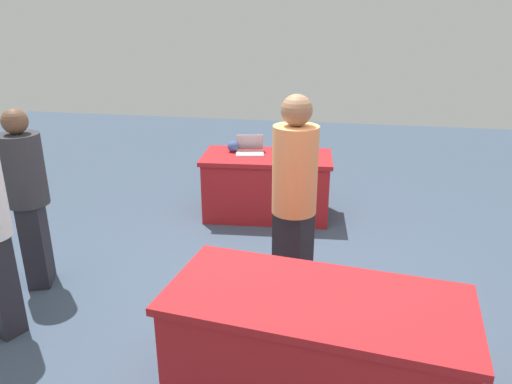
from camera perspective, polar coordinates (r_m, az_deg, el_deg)
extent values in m
plane|color=#3D4C60|center=(4.23, 1.33, -12.10)|extent=(14.40, 14.40, 0.00)
cube|color=#AD1E23|center=(5.57, 1.33, 4.13)|extent=(1.54, 0.88, 0.05)
cube|color=#AD1E23|center=(5.68, 1.30, 0.54)|extent=(1.48, 0.84, 0.69)
cube|color=#AD1E23|center=(2.87, 7.26, -12.58)|extent=(1.85, 1.03, 0.05)
cube|color=#AD1E23|center=(3.08, 6.95, -18.38)|extent=(1.78, 0.99, 0.69)
cube|color=#26262D|center=(4.63, -24.61, -5.67)|extent=(0.27, 0.33, 0.76)
cylinder|color=#333338|center=(4.40, -25.89, 2.38)|extent=(0.44, 0.44, 0.60)
sphere|color=brown|center=(4.31, -26.72, 7.50)|extent=(0.21, 0.21, 0.21)
cube|color=#26262D|center=(3.88, 4.33, -8.10)|extent=(0.33, 0.30, 0.84)
cylinder|color=#F49E60|center=(3.59, 4.64, 2.59)|extent=(0.47, 0.47, 0.67)
sphere|color=#936B4C|center=(3.48, 4.85, 9.65)|extent=(0.23, 0.23, 0.23)
cube|color=silver|center=(5.60, -0.73, 4.57)|extent=(0.36, 0.28, 0.02)
cube|color=#B7B7BC|center=(5.71, -0.74, 5.95)|extent=(0.32, 0.14, 0.19)
sphere|color=#3F5999|center=(5.70, -2.75, 5.41)|extent=(0.13, 0.13, 0.13)
cube|color=red|center=(5.51, 6.71, 4.13)|extent=(0.11, 0.18, 0.01)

